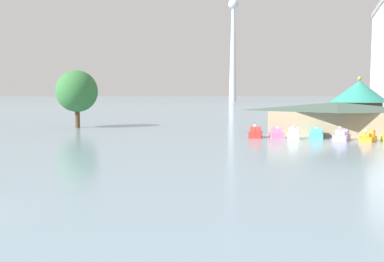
{
  "coord_description": "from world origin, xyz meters",
  "views": [
    {
      "loc": [
        16.42,
        -13.22,
        5.37
      ],
      "look_at": [
        4.3,
        26.45,
        1.68
      ],
      "focal_mm": 38.96,
      "sensor_mm": 36.0,
      "label": 1
    }
  ],
  "objects_px": {
    "pedal_boat_orange": "(368,137)",
    "boathouse": "(336,118)",
    "pedal_boat_red": "(255,133)",
    "pedal_boat_cyan": "(316,134)",
    "pedal_boat_pink": "(276,134)",
    "pedal_boat_lavender": "(342,136)",
    "distant_broadcast_tower": "(233,12)",
    "pedal_boat_white": "(293,134)",
    "green_roof_pavilion": "(359,101)",
    "shoreline_tree_tall_left": "(77,91)"
  },
  "relations": [
    {
      "from": "pedal_boat_white",
      "to": "pedal_boat_orange",
      "type": "bearing_deg",
      "value": 85.08
    },
    {
      "from": "boathouse",
      "to": "distant_broadcast_tower",
      "type": "relative_size",
      "value": 0.11
    },
    {
      "from": "pedal_boat_pink",
      "to": "shoreline_tree_tall_left",
      "type": "distance_m",
      "value": 33.11
    },
    {
      "from": "pedal_boat_lavender",
      "to": "distant_broadcast_tower",
      "type": "relative_size",
      "value": 0.02
    },
    {
      "from": "pedal_boat_pink",
      "to": "pedal_boat_orange",
      "type": "bearing_deg",
      "value": 70.62
    },
    {
      "from": "pedal_boat_pink",
      "to": "boathouse",
      "type": "height_order",
      "value": "boathouse"
    },
    {
      "from": "green_roof_pavilion",
      "to": "shoreline_tree_tall_left",
      "type": "xyz_separation_m",
      "value": [
        -43.2,
        -16.21,
        1.55
      ]
    },
    {
      "from": "pedal_boat_pink",
      "to": "pedal_boat_orange",
      "type": "relative_size",
      "value": 1.01
    },
    {
      "from": "pedal_boat_white",
      "to": "pedal_boat_cyan",
      "type": "bearing_deg",
      "value": 119.73
    },
    {
      "from": "pedal_boat_red",
      "to": "green_roof_pavilion",
      "type": "height_order",
      "value": "green_roof_pavilion"
    },
    {
      "from": "pedal_boat_lavender",
      "to": "distant_broadcast_tower",
      "type": "distance_m",
      "value": 284.56
    },
    {
      "from": "shoreline_tree_tall_left",
      "to": "distant_broadcast_tower",
      "type": "relative_size",
      "value": 0.05
    },
    {
      "from": "pedal_boat_white",
      "to": "pedal_boat_cyan",
      "type": "relative_size",
      "value": 0.91
    },
    {
      "from": "pedal_boat_orange",
      "to": "boathouse",
      "type": "relative_size",
      "value": 0.15
    },
    {
      "from": "pedal_boat_red",
      "to": "pedal_boat_white",
      "type": "bearing_deg",
      "value": 82.06
    },
    {
      "from": "pedal_boat_red",
      "to": "pedal_boat_pink",
      "type": "distance_m",
      "value": 2.55
    },
    {
      "from": "pedal_boat_white",
      "to": "pedal_boat_orange",
      "type": "xyz_separation_m",
      "value": [
        8.27,
        -0.23,
        -0.04
      ]
    },
    {
      "from": "pedal_boat_pink",
      "to": "pedal_boat_orange",
      "type": "xyz_separation_m",
      "value": [
        10.32,
        -0.68,
        -0.02
      ]
    },
    {
      "from": "pedal_boat_lavender",
      "to": "boathouse",
      "type": "height_order",
      "value": "boathouse"
    },
    {
      "from": "pedal_boat_orange",
      "to": "green_roof_pavilion",
      "type": "relative_size",
      "value": 0.3
    },
    {
      "from": "pedal_boat_orange",
      "to": "distant_broadcast_tower",
      "type": "xyz_separation_m",
      "value": [
        -69.94,
        268.57,
        67.1
      ]
    },
    {
      "from": "pedal_boat_pink",
      "to": "pedal_boat_lavender",
      "type": "relative_size",
      "value": 0.93
    },
    {
      "from": "boathouse",
      "to": "green_roof_pavilion",
      "type": "relative_size",
      "value": 1.97
    },
    {
      "from": "pedal_boat_lavender",
      "to": "boathouse",
      "type": "relative_size",
      "value": 0.16
    },
    {
      "from": "pedal_boat_red",
      "to": "shoreline_tree_tall_left",
      "type": "height_order",
      "value": "shoreline_tree_tall_left"
    },
    {
      "from": "pedal_boat_lavender",
      "to": "shoreline_tree_tall_left",
      "type": "xyz_separation_m",
      "value": [
        -39.51,
        7.04,
        5.31
      ]
    },
    {
      "from": "pedal_boat_red",
      "to": "pedal_boat_pink",
      "type": "relative_size",
      "value": 0.93
    },
    {
      "from": "pedal_boat_cyan",
      "to": "boathouse",
      "type": "bearing_deg",
      "value": 157.45
    },
    {
      "from": "pedal_boat_pink",
      "to": "distant_broadcast_tower",
      "type": "xyz_separation_m",
      "value": [
        -59.63,
        267.89,
        67.09
      ]
    },
    {
      "from": "pedal_boat_lavender",
      "to": "green_roof_pavilion",
      "type": "xyz_separation_m",
      "value": [
        3.7,
        23.25,
        3.77
      ]
    },
    {
      "from": "pedal_boat_lavender",
      "to": "shoreline_tree_tall_left",
      "type": "distance_m",
      "value": 40.48
    },
    {
      "from": "boathouse",
      "to": "shoreline_tree_tall_left",
      "type": "height_order",
      "value": "shoreline_tree_tall_left"
    },
    {
      "from": "pedal_boat_lavender",
      "to": "pedal_boat_white",
      "type": "bearing_deg",
      "value": -75.99
    },
    {
      "from": "pedal_boat_lavender",
      "to": "distant_broadcast_tower",
      "type": "bearing_deg",
      "value": -152.83
    },
    {
      "from": "pedal_boat_pink",
      "to": "pedal_boat_cyan",
      "type": "relative_size",
      "value": 0.98
    },
    {
      "from": "boathouse",
      "to": "pedal_boat_red",
      "type": "bearing_deg",
      "value": -143.3
    },
    {
      "from": "pedal_boat_white",
      "to": "pedal_boat_cyan",
      "type": "distance_m",
      "value": 3.12
    },
    {
      "from": "pedal_boat_pink",
      "to": "distant_broadcast_tower",
      "type": "distance_m",
      "value": 282.53
    },
    {
      "from": "pedal_boat_white",
      "to": "shoreline_tree_tall_left",
      "type": "bearing_deg",
      "value": -105.13
    },
    {
      "from": "pedal_boat_lavender",
      "to": "shoreline_tree_tall_left",
      "type": "relative_size",
      "value": 0.33
    },
    {
      "from": "pedal_boat_cyan",
      "to": "distant_broadcast_tower",
      "type": "xyz_separation_m",
      "value": [
        -64.29,
        266.64,
        67.08
      ]
    },
    {
      "from": "pedal_boat_cyan",
      "to": "pedal_boat_red",
      "type": "bearing_deg",
      "value": -78.41
    },
    {
      "from": "boathouse",
      "to": "distant_broadcast_tower",
      "type": "distance_m",
      "value": 277.12
    },
    {
      "from": "pedal_boat_red",
      "to": "pedal_boat_pink",
      "type": "height_order",
      "value": "pedal_boat_red"
    },
    {
      "from": "pedal_boat_white",
      "to": "distant_broadcast_tower",
      "type": "distance_m",
      "value": 283.39
    },
    {
      "from": "pedal_boat_lavender",
      "to": "shoreline_tree_tall_left",
      "type": "height_order",
      "value": "shoreline_tree_tall_left"
    },
    {
      "from": "pedal_boat_cyan",
      "to": "shoreline_tree_tall_left",
      "type": "height_order",
      "value": "shoreline_tree_tall_left"
    },
    {
      "from": "shoreline_tree_tall_left",
      "to": "distant_broadcast_tower",
      "type": "xyz_separation_m",
      "value": [
        -27.63,
        261.22,
        61.81
      ]
    },
    {
      "from": "pedal_boat_white",
      "to": "boathouse",
      "type": "distance_m",
      "value": 9.14
    },
    {
      "from": "pedal_boat_red",
      "to": "pedal_boat_cyan",
      "type": "height_order",
      "value": "pedal_boat_red"
    }
  ]
}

